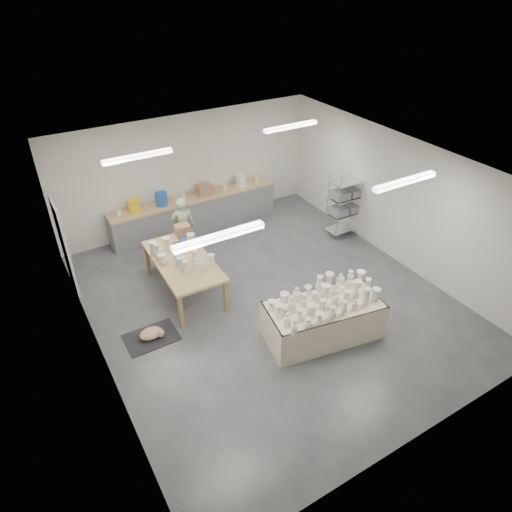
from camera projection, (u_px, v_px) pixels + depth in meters
room at (263, 216)px, 8.70m from camera, size 8.00×8.02×3.00m
back_counter at (195, 211)px, 12.18m from camera, size 4.60×0.60×1.24m
wire_shelf at (346, 202)px, 11.68m from camera, size 0.88×0.48×1.80m
drying_table at (323, 318)px, 8.69m from camera, size 2.34×1.41×1.15m
work_table at (181, 257)px, 9.69m from camera, size 1.19×2.28×1.21m
rug at (152, 337)px, 8.86m from camera, size 1.00×0.70×0.02m
cat at (152, 333)px, 8.80m from camera, size 0.51×0.40×0.19m
potter at (183, 228)px, 10.84m from camera, size 0.66×0.53×1.58m
red_stool at (181, 240)px, 11.30m from camera, size 0.44×0.44×0.34m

